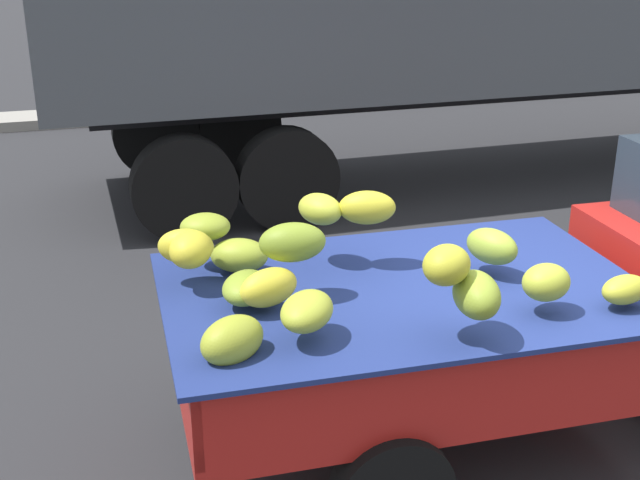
% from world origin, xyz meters
% --- Properties ---
extents(ground, '(220.00, 220.00, 0.00)m').
position_xyz_m(ground, '(0.00, 0.00, 0.00)').
color(ground, '#28282B').
extents(curb_strip, '(80.00, 0.80, 0.16)m').
position_xyz_m(curb_strip, '(0.00, 9.78, 0.08)').
color(curb_strip, gray).
rests_on(curb_strip, ground).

